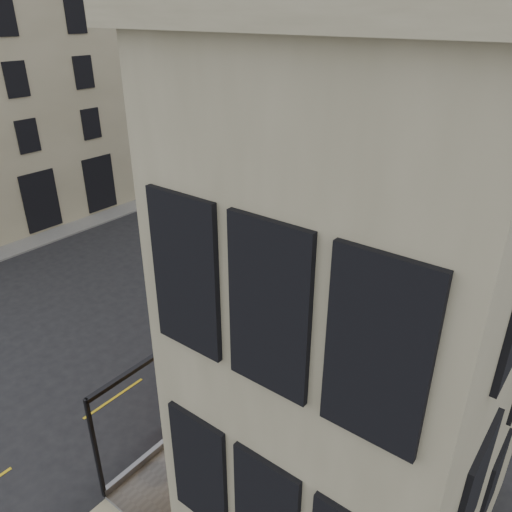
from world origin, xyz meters
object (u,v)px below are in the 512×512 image
Objects in this scene: bus_far at (308,149)px; bicycle at (181,283)px; traffic_light_near at (295,253)px; pedestrian_d at (512,201)px; cafe_table_far at (314,327)px; cyclist at (279,261)px; cafe_table_mid at (286,364)px; pedestrian_b at (331,182)px; pedestrian_e at (235,179)px; cafe_chair_d at (366,342)px; pedestrian_a at (231,172)px; pedestrian_c at (421,162)px; bus_near at (287,312)px; street_lamp_b at (382,156)px; cafe_chair_a at (216,487)px; cafe_chair_c at (321,400)px; cafe_table_near at (182,457)px; street_lamp_a at (173,175)px; car_c at (217,191)px; traffic_light_far at (266,154)px; car_b at (296,215)px; cafe_chair_b at (273,430)px; car_a at (308,208)px.

bus_far is 25.15m from bicycle.
traffic_light_near is 22.12m from pedestrian_d.
pedestrian_d is 30.10m from cafe_table_far.
cafe_table_mid reaches higher than cyclist.
pedestrian_e is at bearing -173.72° from pedestrian_b.
bus_far is 11.19× the size of cafe_chair_d.
cafe_chair_d reaches higher than pedestrian_a.
bus_near is at bearing 100.40° from pedestrian_c.
cafe_chair_a is at bearing -70.81° from street_lamp_b.
cafe_table_near is at bearing -111.16° from cafe_chair_c.
traffic_light_near is at bearing 120.44° from bus_near.
car_c is at bearing 56.65° from street_lamp_a.
cafe_chair_a is (1.30, -36.42, 3.88)m from pedestrian_d.
cafe_chair_d is (8.22, -8.28, 2.46)m from traffic_light_near.
pedestrian_c is 12.32m from pedestrian_d.
cafe_table_near reaches higher than cafe_table_far.
traffic_light_far is 0.78× the size of car_b.
pedestrian_e is 1.89× the size of cafe_chair_b.
car_a is at bearing 119.06° from bus_near.
traffic_light_far is at bearing 54.15° from cyclist.
pedestrian_a is (-10.57, 4.88, 0.11)m from car_b.
pedestrian_d reaches higher than pedestrian_b.
traffic_light_near is 11.46m from car_a.
car_c is 30.71m from cafe_chair_c.
cyclist reaches higher than car_b.
cafe_table_mid is (14.19, -27.81, 4.29)m from pedestrian_b.
car_b is (-5.36, 8.32, -1.62)m from traffic_light_near.
pedestrian_d is (3.43, 26.62, -1.77)m from bus_near.
car_c is 29.46m from cafe_table_mid.
pedestrian_d reaches higher than cyclist.
car_c is 2.81× the size of cyclist.
cafe_chair_b reaches higher than cafe_chair_a.
cafe_chair_a is 3.94m from cafe_chair_c.
cafe_chair_a reaches higher than car_b.
car_c is 15.65m from bicycle.
street_lamp_b is at bearing 109.19° from cafe_chair_a.
pedestrian_e is 29.68m from cafe_table_far.
cafe_chair_a reaches higher than traffic_light_near.
bus_near reaches higher than bicycle.
traffic_light_near reaches higher than cyclist.
cafe_table_mid is 2.38m from cafe_table_far.
street_lamp_b is 3.08× the size of bicycle.
pedestrian_e is at bearing 129.29° from cafe_chair_a.
cafe_chair_c is (5.16, -5.89, 2.12)m from bus_near.
car_a is 1.04× the size of car_c.
cyclist is at bearing 118.03° from cafe_table_near.
cafe_chair_b is 1.00× the size of cafe_chair_d.
traffic_light_near is 4.80× the size of cafe_chair_a.
pedestrian_b is 31.52m from cafe_table_mid.
pedestrian_c is 1.72× the size of cafe_chair_d.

